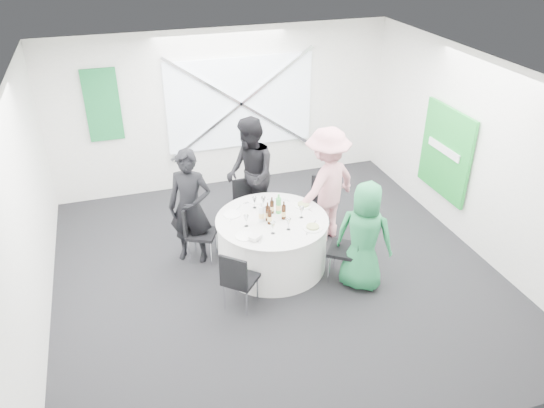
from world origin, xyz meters
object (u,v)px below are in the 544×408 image
object	(u,v)px
chair_front_left	(238,277)
clear_water_bottle	(262,214)
banquet_table	(272,242)
chair_back	(246,201)
person_woman_pink	(326,185)
person_man_back_left	(190,207)
person_man_back	(250,174)
chair_front_right	(352,245)
chair_back_left	(196,228)
green_water_bottle	(279,206)
person_woman_green	(364,237)
chair_back_right	(318,202)

from	to	relation	value
chair_front_left	clear_water_bottle	xyz separation A→B (m)	(0.55, 0.79, 0.37)
banquet_table	chair_back	bearing A→B (deg)	94.03
person_woman_pink	person_man_back_left	bearing A→B (deg)	-26.49
person_man_back_left	person_woman_pink	bearing A→B (deg)	25.17
chair_back	chair_front_left	distance (m)	2.00
person_man_back	chair_back	bearing A→B (deg)	-66.39
person_woman_pink	clear_water_bottle	xyz separation A→B (m)	(-1.15, -0.47, -0.02)
person_man_back	person_woman_pink	world-z (taller)	person_man_back
banquet_table	chair_front_right	size ratio (longest dim) A/B	1.63
chair_back_left	person_man_back_left	xyz separation A→B (m)	(-0.05, 0.03, 0.34)
person_man_back	chair_back_left	bearing A→B (deg)	-55.70
green_water_bottle	banquet_table	bearing A→B (deg)	-135.73
chair_front_right	person_woman_pink	world-z (taller)	person_woman_pink
clear_water_bottle	person_woman_pink	bearing A→B (deg)	22.35
clear_water_bottle	chair_front_left	bearing A→B (deg)	-124.94
chair_back_left	person_woman_green	bearing A→B (deg)	-96.46
banquet_table	chair_front_left	distance (m)	1.06
chair_front_right	person_man_back_left	size ratio (longest dim) A/B	0.56
chair_front_right	green_water_bottle	distance (m)	1.15
chair_back	clear_water_bottle	size ratio (longest dim) A/B	2.81
banquet_table	chair_back	xyz separation A→B (m)	(-0.08, 1.11, 0.09)
chair_back_left	chair_front_right	bearing A→B (deg)	-94.48
clear_water_bottle	chair_back_left	bearing A→B (deg)	149.43
person_man_back	green_water_bottle	xyz separation A→B (m)	(0.13, -1.01, -0.03)
chair_front_left	person_woman_pink	size ratio (longest dim) A/B	0.48
chair_back	chair_front_right	world-z (taller)	chair_front_right
chair_back_left	green_water_bottle	distance (m)	1.23
chair_back	person_man_back_left	world-z (taller)	person_man_back_left
banquet_table	person_man_back	world-z (taller)	person_man_back
chair_back	chair_back_right	bearing A→B (deg)	-26.00
chair_front_left	person_woman_green	distance (m)	1.72
chair_back	person_man_back	size ratio (longest dim) A/B	0.45
person_woman_green	green_water_bottle	distance (m)	1.27
green_water_bottle	chair_front_left	bearing A→B (deg)	-132.17
chair_front_right	person_woman_green	xyz separation A→B (m)	(0.08, -0.14, 0.21)
banquet_table	chair_front_right	world-z (taller)	chair_front_right
chair_back_right	banquet_table	bearing A→B (deg)	-90.00
banquet_table	chair_back_left	size ratio (longest dim) A/B	1.79
chair_front_right	person_man_back_left	world-z (taller)	person_man_back_left
chair_back_left	person_woman_pink	size ratio (longest dim) A/B	0.49
chair_back	chair_back_right	size ratio (longest dim) A/B	0.94
chair_back_left	person_man_back	world-z (taller)	person_man_back
chair_back	chair_back_right	xyz separation A→B (m)	(1.05, -0.42, 0.03)
clear_water_bottle	banquet_table	bearing A→B (deg)	1.29
chair_front_left	person_woman_green	size ratio (longest dim) A/B	0.56
person_woman_green	clear_water_bottle	distance (m)	1.40
chair_back_left	chair_front_right	distance (m)	2.22
chair_front_right	person_man_back	distance (m)	2.05
person_man_back	person_woman_pink	distance (m)	1.20
banquet_table	person_woman_green	xyz separation A→B (m)	(1.00, -0.80, 0.39)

